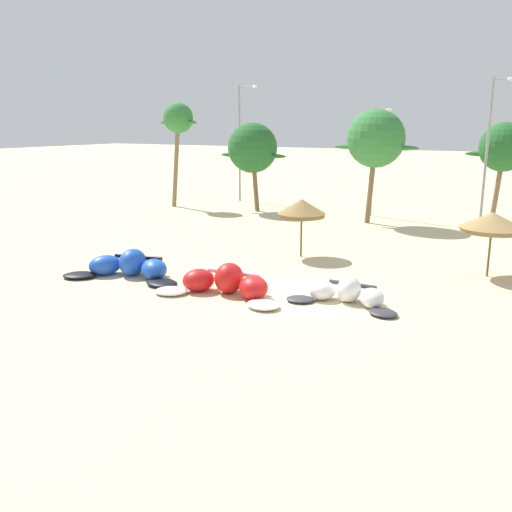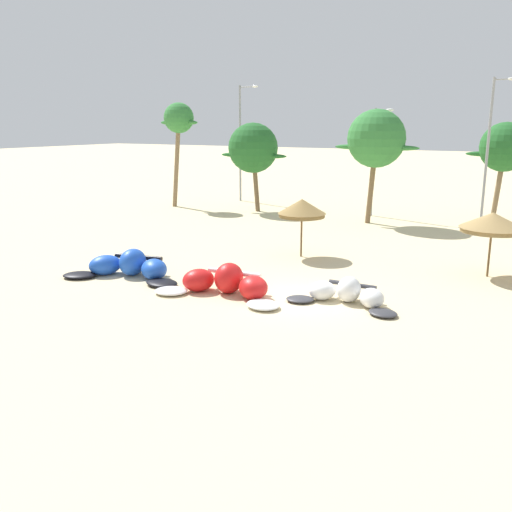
% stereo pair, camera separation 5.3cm
% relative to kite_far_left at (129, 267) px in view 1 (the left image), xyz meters
% --- Properties ---
extents(ground_plane, '(260.00, 260.00, 0.00)m').
position_rel_kite_far_left_xyz_m(ground_plane, '(8.14, 0.80, -0.48)').
color(ground_plane, beige).
extents(kite_far_left, '(5.92, 3.34, 1.25)m').
position_rel_kite_far_left_xyz_m(kite_far_left, '(0.00, 0.00, 0.00)').
color(kite_far_left, black).
rests_on(kite_far_left, ground).
extents(kite_left, '(5.91, 2.86, 1.28)m').
position_rel_kite_far_left_xyz_m(kite_left, '(5.36, -0.19, 0.01)').
color(kite_left, white).
rests_on(kite_left, ground).
extents(kite_left_of_center, '(4.74, 2.14, 1.02)m').
position_rel_kite_far_left_xyz_m(kite_left_of_center, '(10.14, 1.17, -0.09)').
color(kite_left_of_center, '#333338').
rests_on(kite_left_of_center, ground).
extents(beach_umbrella_near_van, '(2.53, 2.53, 3.08)m').
position_rel_kite_far_left_xyz_m(beach_umbrella_near_van, '(5.25, 7.54, 2.13)').
color(beach_umbrella_near_van, brown).
rests_on(beach_umbrella_near_van, ground).
extents(beach_umbrella_middle, '(2.90, 2.90, 3.00)m').
position_rel_kite_far_left_xyz_m(beach_umbrella_middle, '(14.47, 8.14, 2.08)').
color(beach_umbrella_middle, brown).
rests_on(beach_umbrella_middle, ground).
extents(palm_leftmost, '(3.71, 2.47, 8.59)m').
position_rel_kite_far_left_xyz_m(palm_leftmost, '(-11.20, 19.02, 6.65)').
color(palm_leftmost, '#7F6647').
rests_on(palm_leftmost, ground).
extents(palm_left, '(5.91, 3.94, 7.00)m').
position_rel_kite_far_left_xyz_m(palm_left, '(-4.80, 20.13, 4.51)').
color(palm_left, brown).
rests_on(palm_left, ground).
extents(palm_left_of_gap, '(5.98, 3.99, 7.90)m').
position_rel_kite_far_left_xyz_m(palm_left_of_gap, '(5.45, 19.21, 5.38)').
color(palm_left_of_gap, brown).
rests_on(palm_left_of_gap, ground).
extents(palm_center_left, '(5.21, 3.48, 7.04)m').
position_rel_kite_far_left_xyz_m(palm_center_left, '(13.13, 24.48, 4.77)').
color(palm_center_left, '#7F6647').
rests_on(palm_center_left, ground).
extents(lamppost_west, '(1.92, 0.24, 10.17)m').
position_rel_kite_far_left_xyz_m(lamppost_west, '(-8.66, 24.84, 5.17)').
color(lamppost_west, gray).
rests_on(lamppost_west, ground).
extents(lamppost_west_center, '(1.43, 0.24, 8.02)m').
position_rel_kite_far_left_xyz_m(lamppost_west_center, '(4.41, 22.42, 4.02)').
color(lamppost_west_center, gray).
rests_on(lamppost_west_center, ground).
extents(lamppost_east_center, '(1.44, 0.24, 9.82)m').
position_rel_kite_far_left_xyz_m(lamppost_east_center, '(12.49, 21.24, 4.94)').
color(lamppost_east_center, gray).
rests_on(lamppost_east_center, ground).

